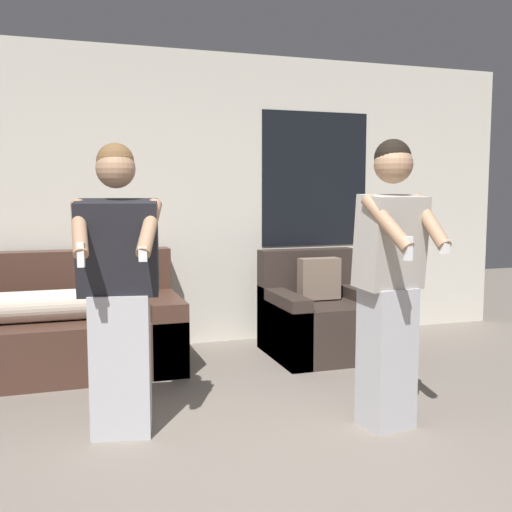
% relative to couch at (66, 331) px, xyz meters
% --- Properties ---
extents(wall_back, '(6.65, 0.07, 2.70)m').
position_rel_couch_xyz_m(wall_back, '(1.12, 0.53, 1.04)').
color(wall_back, beige).
rests_on(wall_back, ground_plane).
extents(couch, '(1.78, 1.00, 0.93)m').
position_rel_couch_xyz_m(couch, '(0.00, 0.00, 0.00)').
color(couch, '#472D23').
rests_on(couch, ground_plane).
extents(armchair, '(0.90, 0.89, 0.90)m').
position_rel_couch_xyz_m(armchair, '(2.12, -0.21, 0.00)').
color(armchair, '#332823').
rests_on(armchair, ground_plane).
extents(person_left, '(0.51, 0.54, 1.69)m').
position_rel_couch_xyz_m(person_left, '(0.29, -1.48, 0.54)').
color(person_left, '#B2B2B7').
rests_on(person_left, ground_plane).
extents(person_right, '(0.45, 0.51, 1.73)m').
position_rel_couch_xyz_m(person_right, '(1.84, -1.85, 0.58)').
color(person_right, '#B2B2B7').
rests_on(person_right, ground_plane).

